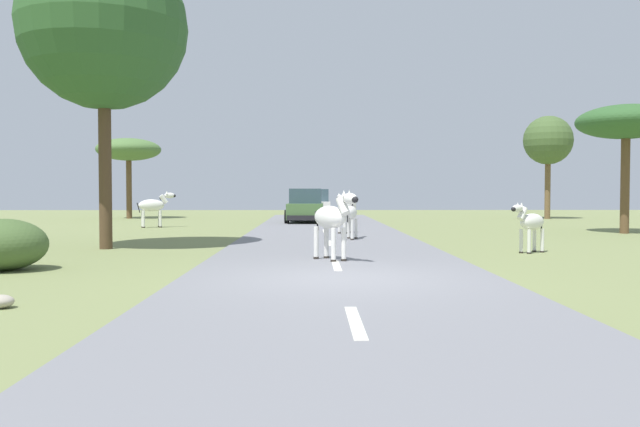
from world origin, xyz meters
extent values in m
plane|color=olive|center=(0.00, 0.00, 0.00)|extent=(90.00, 90.00, 0.00)
cube|color=slate|center=(0.00, 0.00, 0.03)|extent=(6.00, 64.00, 0.05)
cube|color=silver|center=(0.00, -4.00, 0.05)|extent=(0.16, 2.00, 0.01)
cube|color=silver|center=(0.00, 2.00, 0.05)|extent=(0.16, 2.00, 0.01)
cube|color=silver|center=(0.00, 8.00, 0.05)|extent=(0.16, 2.00, 0.01)
cube|color=silver|center=(0.00, 14.00, 0.05)|extent=(0.16, 2.00, 0.01)
cube|color=silver|center=(0.00, 20.00, 0.05)|extent=(0.16, 2.00, 0.01)
cube|color=silver|center=(0.00, 26.00, 0.05)|extent=(0.16, 2.00, 0.01)
ellipsoid|color=silver|center=(0.76, 12.86, 0.99)|extent=(0.75, 1.15, 0.51)
cylinder|color=silver|center=(0.52, 12.57, 0.41)|extent=(0.14, 0.14, 0.73)
cylinder|color=#28231E|center=(0.52, 12.57, 0.07)|extent=(0.16, 0.16, 0.05)
cylinder|color=silver|center=(0.78, 12.48, 0.41)|extent=(0.14, 0.14, 0.73)
cylinder|color=#28231E|center=(0.78, 12.48, 0.07)|extent=(0.16, 0.16, 0.05)
cylinder|color=silver|center=(0.74, 13.23, 0.41)|extent=(0.14, 0.14, 0.73)
cylinder|color=#28231E|center=(0.74, 13.23, 0.07)|extent=(0.16, 0.16, 0.05)
cylinder|color=silver|center=(1.00, 13.15, 0.41)|extent=(0.14, 0.14, 0.73)
cylinder|color=#28231E|center=(1.00, 13.15, 0.07)|extent=(0.16, 0.16, 0.05)
cylinder|color=silver|center=(0.60, 12.37, 1.26)|extent=(0.31, 0.42, 0.43)
cube|color=black|center=(0.60, 12.37, 1.34)|extent=(0.15, 0.35, 0.30)
ellipsoid|color=silver|center=(0.52, 12.13, 1.41)|extent=(0.33, 0.50, 0.23)
ellipsoid|color=black|center=(0.46, 11.95, 1.40)|extent=(0.18, 0.20, 0.14)
cone|color=silver|center=(0.49, 12.26, 1.53)|extent=(0.11, 0.11, 0.14)
cone|color=silver|center=(0.62, 12.22, 1.53)|extent=(0.11, 0.11, 0.14)
cylinder|color=black|center=(0.93, 13.37, 0.90)|extent=(0.08, 0.16, 0.43)
ellipsoid|color=silver|center=(-7.83, 17.54, 1.01)|extent=(1.24, 0.87, 0.54)
cylinder|color=silver|center=(-7.43, 17.55, 0.39)|extent=(0.15, 0.15, 0.78)
cylinder|color=#28231E|center=(-7.43, 17.55, 0.03)|extent=(0.17, 0.17, 0.05)
cylinder|color=silver|center=(-7.54, 17.82, 0.39)|extent=(0.15, 0.15, 0.78)
cylinder|color=#28231E|center=(-7.54, 17.82, 0.03)|extent=(0.17, 0.17, 0.05)
cylinder|color=silver|center=(-8.12, 17.26, 0.39)|extent=(0.15, 0.15, 0.78)
cylinder|color=#28231E|center=(-8.12, 17.26, 0.03)|extent=(0.17, 0.17, 0.05)
cylinder|color=silver|center=(-8.24, 17.53, 0.39)|extent=(0.15, 0.15, 0.78)
cylinder|color=#28231E|center=(-8.24, 17.53, 0.03)|extent=(0.17, 0.17, 0.05)
cylinder|color=silver|center=(-7.33, 17.75, 1.29)|extent=(0.46, 0.35, 0.46)
cube|color=black|center=(-7.33, 17.75, 1.39)|extent=(0.37, 0.19, 0.32)
ellipsoid|color=silver|center=(-7.08, 17.86, 1.46)|extent=(0.54, 0.39, 0.25)
ellipsoid|color=black|center=(-6.89, 17.94, 1.45)|extent=(0.22, 0.20, 0.15)
cone|color=silver|center=(-7.16, 17.74, 1.59)|extent=(0.12, 0.12, 0.15)
cone|color=silver|center=(-7.22, 17.88, 1.59)|extent=(0.12, 0.12, 0.15)
cylinder|color=black|center=(-8.36, 17.32, 0.91)|extent=(0.17, 0.10, 0.46)
ellipsoid|color=silver|center=(-0.11, 3.12, 1.05)|extent=(0.98, 1.20, 0.53)
cylinder|color=silver|center=(-0.04, 2.73, 0.43)|extent=(0.16, 0.16, 0.77)
cylinder|color=#28231E|center=(-0.04, 2.73, 0.08)|extent=(0.18, 0.18, 0.05)
cylinder|color=silver|center=(0.20, 2.88, 0.43)|extent=(0.16, 0.16, 0.77)
cylinder|color=#28231E|center=(0.20, 2.88, 0.08)|extent=(0.18, 0.18, 0.05)
cylinder|color=silver|center=(-0.43, 3.36, 0.43)|extent=(0.16, 0.16, 0.77)
cylinder|color=#28231E|center=(-0.43, 3.36, 0.08)|extent=(0.18, 0.18, 0.05)
cylinder|color=silver|center=(-0.18, 3.51, 0.43)|extent=(0.16, 0.16, 0.77)
cylinder|color=#28231E|center=(-0.18, 3.51, 0.08)|extent=(0.18, 0.18, 0.05)
cylinder|color=silver|center=(0.17, 2.66, 1.32)|extent=(0.39, 0.45, 0.45)
cube|color=black|center=(0.17, 2.66, 1.41)|extent=(0.23, 0.34, 0.31)
ellipsoid|color=silver|center=(0.31, 2.43, 1.49)|extent=(0.43, 0.53, 0.25)
ellipsoid|color=black|center=(0.41, 2.26, 1.47)|extent=(0.21, 0.22, 0.15)
cone|color=silver|center=(0.19, 2.50, 1.61)|extent=(0.13, 0.13, 0.14)
cone|color=silver|center=(0.31, 2.57, 1.61)|extent=(0.13, 0.13, 0.14)
cylinder|color=black|center=(-0.41, 3.60, 0.94)|extent=(0.12, 0.16, 0.46)
ellipsoid|color=silver|center=(0.76, 9.60, 0.93)|extent=(0.64, 1.07, 0.47)
cylinder|color=silver|center=(0.97, 9.88, 0.39)|extent=(0.12, 0.12, 0.68)
cylinder|color=#28231E|center=(0.97, 9.88, 0.07)|extent=(0.14, 0.14, 0.05)
cylinder|color=silver|center=(0.72, 9.95, 0.39)|extent=(0.12, 0.12, 0.68)
cylinder|color=#28231E|center=(0.72, 9.95, 0.07)|extent=(0.14, 0.14, 0.05)
cylinder|color=silver|center=(0.80, 9.25, 0.39)|extent=(0.12, 0.12, 0.68)
cylinder|color=#28231E|center=(0.80, 9.25, 0.07)|extent=(0.14, 0.14, 0.05)
cylinder|color=silver|center=(0.55, 9.32, 0.39)|extent=(0.12, 0.12, 0.68)
cylinder|color=#28231E|center=(0.55, 9.32, 0.07)|extent=(0.14, 0.14, 0.05)
cylinder|color=silver|center=(0.88, 10.06, 1.17)|extent=(0.27, 0.39, 0.40)
cube|color=black|center=(0.88, 10.06, 1.25)|extent=(0.12, 0.33, 0.28)
ellipsoid|color=silver|center=(0.94, 10.29, 1.32)|extent=(0.29, 0.47, 0.22)
ellipsoid|color=black|center=(0.99, 10.45, 1.30)|extent=(0.16, 0.18, 0.13)
cone|color=silver|center=(0.98, 10.17, 1.43)|extent=(0.10, 0.10, 0.13)
cone|color=silver|center=(0.85, 10.20, 1.43)|extent=(0.10, 0.10, 0.13)
cylinder|color=black|center=(0.63, 9.12, 0.84)|extent=(0.07, 0.15, 0.40)
ellipsoid|color=silver|center=(5.37, 5.30, 0.83)|extent=(0.98, 0.88, 0.45)
cylinder|color=silver|center=(5.05, 5.21, 0.32)|extent=(0.13, 0.13, 0.64)
cylinder|color=#28231E|center=(5.05, 5.21, 0.02)|extent=(0.15, 0.15, 0.04)
cylinder|color=silver|center=(5.20, 5.02, 0.32)|extent=(0.13, 0.13, 0.64)
cylinder|color=#28231E|center=(5.20, 5.02, 0.02)|extent=(0.15, 0.15, 0.04)
cylinder|color=silver|center=(5.54, 5.59, 0.32)|extent=(0.13, 0.13, 0.64)
cylinder|color=#28231E|center=(5.54, 5.59, 0.02)|extent=(0.15, 0.15, 0.04)
cylinder|color=silver|center=(5.69, 5.40, 0.32)|extent=(0.13, 0.13, 0.64)
cylinder|color=#28231E|center=(5.69, 5.40, 0.02)|extent=(0.15, 0.15, 0.04)
cylinder|color=silver|center=(5.01, 5.03, 1.06)|extent=(0.37, 0.34, 0.38)
cube|color=black|center=(5.01, 5.03, 1.14)|extent=(0.27, 0.22, 0.26)
ellipsoid|color=silver|center=(4.84, 4.89, 1.20)|extent=(0.43, 0.39, 0.21)
ellipsoid|color=black|center=(4.71, 4.79, 1.19)|extent=(0.19, 0.18, 0.12)
cone|color=silver|center=(4.88, 5.00, 1.30)|extent=(0.11, 0.11, 0.12)
cone|color=silver|center=(4.95, 4.91, 1.30)|extent=(0.11, 0.11, 0.12)
cylinder|color=black|center=(5.74, 5.59, 0.75)|extent=(0.13, 0.11, 0.38)
cube|color=#476B38|center=(-0.84, 21.68, 0.63)|extent=(1.91, 4.24, 0.80)
cube|color=#334751|center=(-0.84, 21.88, 1.41)|extent=(1.70, 2.24, 0.76)
cube|color=black|center=(-0.90, 19.53, 0.36)|extent=(1.71, 0.20, 0.24)
cylinder|color=black|center=(-1.78, 20.36, 0.39)|extent=(0.24, 0.69, 0.68)
cylinder|color=black|center=(0.02, 20.31, 0.39)|extent=(0.24, 0.69, 0.68)
cylinder|color=black|center=(-1.71, 23.06, 0.39)|extent=(0.24, 0.69, 0.68)
cylinder|color=black|center=(0.09, 23.01, 0.39)|extent=(0.24, 0.69, 0.68)
cube|color=white|center=(-0.35, 28.35, 0.63)|extent=(1.85, 4.22, 0.80)
cube|color=#334751|center=(-0.35, 28.15, 1.41)|extent=(1.67, 2.22, 0.76)
cube|color=black|center=(-0.38, 30.51, 0.36)|extent=(1.71, 0.18, 0.24)
cylinder|color=black|center=(0.53, 29.71, 0.39)|extent=(0.23, 0.68, 0.68)
cylinder|color=black|center=(-1.27, 29.69, 0.39)|extent=(0.23, 0.68, 0.68)
cylinder|color=black|center=(0.57, 27.01, 0.39)|extent=(0.23, 0.68, 0.68)
cylinder|color=black|center=(-1.23, 26.99, 0.39)|extent=(0.23, 0.68, 0.68)
cylinder|color=#4C3823|center=(-6.43, 6.65, 2.22)|extent=(0.36, 0.36, 4.45)
sphere|color=#2D5628|center=(-6.43, 6.65, 6.34)|extent=(4.73, 4.73, 4.73)
cylinder|color=brown|center=(11.72, 13.19, 1.85)|extent=(0.34, 0.34, 3.70)
ellipsoid|color=#2D5628|center=(11.72, 13.19, 4.36)|extent=(3.76, 3.76, 1.32)
cylinder|color=brown|center=(13.60, 26.53, 1.77)|extent=(0.33, 0.33, 3.55)
sphere|color=#425B2D|center=(13.60, 26.53, 4.71)|extent=(2.90, 2.90, 2.90)
cylinder|color=brown|center=(-11.63, 27.40, 1.76)|extent=(0.33, 0.33, 3.51)
ellipsoid|color=#4C7038|center=(-11.63, 27.40, 4.19)|extent=(3.86, 3.86, 1.35)
ellipsoid|color=#425B2D|center=(-6.96, 1.64, 0.54)|extent=(1.80, 1.62, 1.08)
ellipsoid|color=#A89E8C|center=(-4.92, -2.75, 0.10)|extent=(0.38, 0.34, 0.19)
camera|label=1|loc=(-0.53, -11.81, 1.65)|focal=36.13mm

